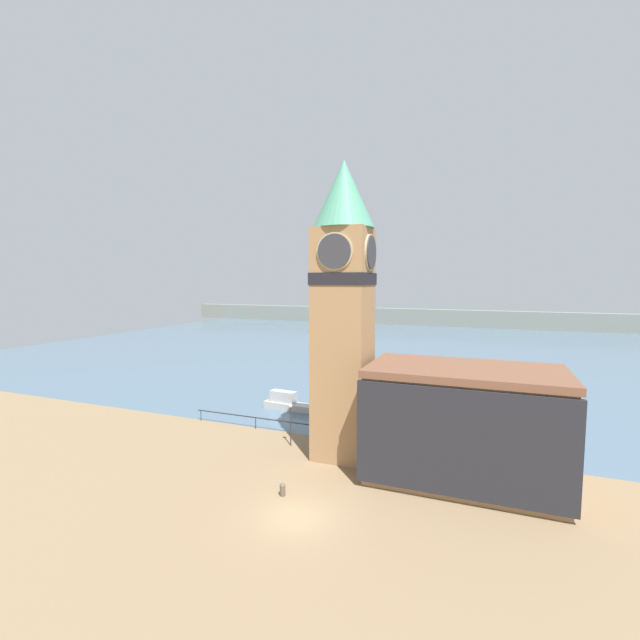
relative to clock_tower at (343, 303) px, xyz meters
name	(u,v)px	position (x,y,z in m)	size (l,w,h in m)	color
ground_plane	(297,517)	(0.29, -9.34, -12.03)	(160.00, 160.00, 0.00)	#846B4C
water	(436,345)	(0.29, 63.06, -12.03)	(160.00, 120.00, 0.00)	slate
far_shoreline	(452,318)	(0.29, 103.06, -9.53)	(180.00, 3.00, 5.00)	gray
pier_railing	(256,419)	(-9.46, 2.81, -11.06)	(12.88, 0.08, 1.09)	#232328
clock_tower	(343,303)	(0.00, 0.00, 0.00)	(4.62, 4.62, 22.68)	#9E754C
pier_building	(463,424)	(8.98, -0.89, -8.08)	(13.00, 7.53, 7.87)	#9E754C
boat_near	(289,403)	(-9.13, 9.41, -11.35)	(6.60, 2.03, 1.90)	#B7B2A8
mooring_bollard_near	(318,453)	(-1.58, -1.32, -11.57)	(0.29, 0.29, 0.84)	brown
mooring_bollard_far	(283,489)	(-1.57, -7.46, -11.58)	(0.37, 0.37, 0.83)	brown
lamp_post	(291,416)	(-4.66, 0.28, -9.50)	(0.32, 0.32, 3.57)	#2D2D33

